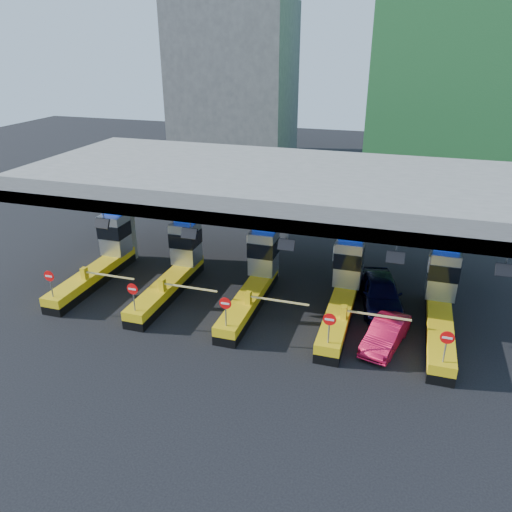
% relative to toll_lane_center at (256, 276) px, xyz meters
% --- Properties ---
extents(ground, '(120.00, 120.00, 0.00)m').
position_rel_toll_lane_center_xyz_m(ground, '(-0.00, -0.28, -1.40)').
color(ground, black).
rests_on(ground, ground).
extents(toll_canopy, '(28.00, 12.09, 7.00)m').
position_rel_toll_lane_center_xyz_m(toll_canopy, '(-0.00, 2.59, 4.74)').
color(toll_canopy, slate).
rests_on(toll_canopy, ground).
extents(toll_lane_far_left, '(4.43, 8.00, 4.16)m').
position_rel_toll_lane_center_xyz_m(toll_lane_far_left, '(-10.00, 0.00, 0.00)').
color(toll_lane_far_left, black).
rests_on(toll_lane_far_left, ground).
extents(toll_lane_left, '(4.43, 8.00, 4.16)m').
position_rel_toll_lane_center_xyz_m(toll_lane_left, '(-5.00, 0.00, 0.00)').
color(toll_lane_left, black).
rests_on(toll_lane_left, ground).
extents(toll_lane_center, '(4.43, 8.00, 4.16)m').
position_rel_toll_lane_center_xyz_m(toll_lane_center, '(0.00, 0.00, 0.00)').
color(toll_lane_center, black).
rests_on(toll_lane_center, ground).
extents(toll_lane_right, '(4.43, 8.00, 4.16)m').
position_rel_toll_lane_center_xyz_m(toll_lane_right, '(5.00, 0.00, 0.00)').
color(toll_lane_right, black).
rests_on(toll_lane_right, ground).
extents(toll_lane_far_right, '(4.43, 8.00, 4.16)m').
position_rel_toll_lane_center_xyz_m(toll_lane_far_right, '(10.00, 0.00, 0.00)').
color(toll_lane_far_right, black).
rests_on(toll_lane_far_right, ground).
extents(bg_building_scaffold, '(18.00, 12.00, 28.00)m').
position_rel_toll_lane_center_xyz_m(bg_building_scaffold, '(12.00, 31.72, 12.60)').
color(bg_building_scaffold, '#1E5926').
rests_on(bg_building_scaffold, ground).
extents(bg_building_concrete, '(14.00, 10.00, 18.00)m').
position_rel_toll_lane_center_xyz_m(bg_building_concrete, '(-14.00, 35.72, 7.60)').
color(bg_building_concrete, '#4C4C49').
rests_on(bg_building_concrete, ground).
extents(van, '(3.13, 5.52, 1.77)m').
position_rel_toll_lane_center_xyz_m(van, '(6.91, 1.18, -0.51)').
color(van, black).
rests_on(van, ground).
extents(red_car, '(2.33, 4.21, 1.31)m').
position_rel_toll_lane_center_xyz_m(red_car, '(7.48, -2.80, -0.74)').
color(red_car, red).
rests_on(red_car, ground).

